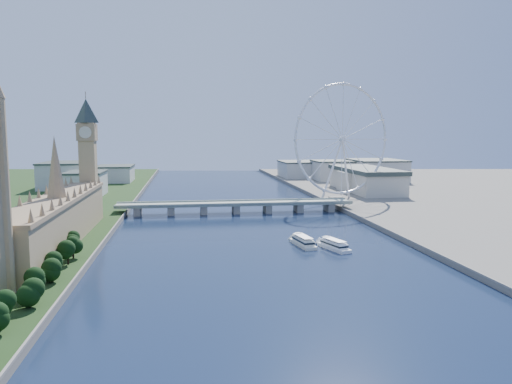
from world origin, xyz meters
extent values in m
plane|color=#1B2A4D|center=(0.00, 0.00, 0.00)|extent=(2000.00, 2000.00, 0.00)
cube|color=tan|center=(-128.00, 170.00, 17.00)|extent=(24.00, 200.00, 28.00)
cone|color=#937A59|center=(-128.00, 170.00, 53.00)|extent=(12.00, 12.00, 40.00)
cube|color=tan|center=(-128.00, 278.00, 43.00)|extent=(13.00, 13.00, 80.00)
cube|color=#937A59|center=(-128.00, 278.00, 75.00)|extent=(15.00, 15.00, 14.00)
pyramid|color=#2D3833|center=(-128.00, 278.00, 103.00)|extent=(20.02, 20.02, 20.00)
cube|color=gray|center=(0.00, 300.00, 8.50)|extent=(220.00, 22.00, 2.00)
cube|color=gray|center=(-90.00, 300.00, 3.75)|extent=(6.00, 20.00, 7.50)
cube|color=gray|center=(-60.00, 300.00, 3.75)|extent=(6.00, 20.00, 7.50)
cube|color=gray|center=(-30.00, 300.00, 3.75)|extent=(6.00, 20.00, 7.50)
cube|color=gray|center=(0.00, 300.00, 3.75)|extent=(6.00, 20.00, 7.50)
cube|color=gray|center=(30.00, 300.00, 3.75)|extent=(6.00, 20.00, 7.50)
cube|color=gray|center=(60.00, 300.00, 3.75)|extent=(6.00, 20.00, 7.50)
cube|color=gray|center=(90.00, 300.00, 3.75)|extent=(6.00, 20.00, 7.50)
torus|color=silver|center=(120.00, 355.00, 68.00)|extent=(113.60, 39.12, 118.60)
cylinder|color=silver|center=(120.00, 355.00, 68.00)|extent=(7.25, 6.61, 6.00)
cube|color=gray|center=(117.00, 365.00, 4.00)|extent=(14.00, 10.00, 2.00)
cube|color=beige|center=(-160.00, 430.00, 16.00)|extent=(40.00, 60.00, 26.00)
cube|color=beige|center=(-200.00, 520.00, 19.00)|extent=(60.00, 80.00, 32.00)
cube|color=beige|center=(-150.00, 600.00, 14.00)|extent=(50.00, 70.00, 22.00)
cube|color=beige|center=(180.00, 580.00, 17.00)|extent=(60.00, 60.00, 28.00)
cube|color=beige|center=(240.00, 560.00, 18.00)|extent=(70.00, 90.00, 30.00)
cube|color=beige|center=(140.00, 640.00, 15.00)|extent=(60.00, 80.00, 24.00)
camera|label=1|loc=(-45.95, -160.86, 74.11)|focal=35.00mm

